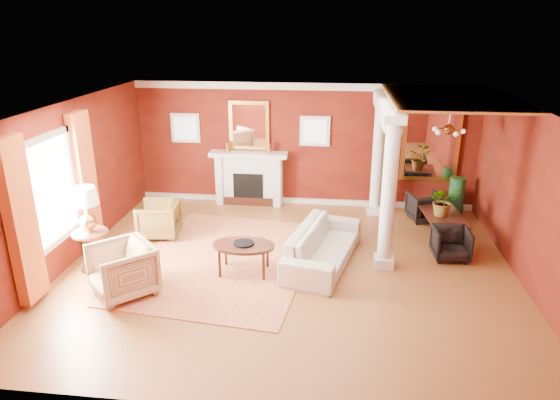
# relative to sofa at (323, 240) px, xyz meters

# --- Properties ---
(ground) EXTENTS (8.00, 8.00, 0.00)m
(ground) POSITION_rel_sofa_xyz_m (-0.60, -0.33, -0.46)
(ground) COLOR brown
(ground) RESTS_ON ground
(room_shell) EXTENTS (8.04, 7.04, 2.92)m
(room_shell) POSITION_rel_sofa_xyz_m (-0.60, -0.33, 1.55)
(room_shell) COLOR #60190D
(room_shell) RESTS_ON ground
(fireplace) EXTENTS (1.85, 0.42, 1.29)m
(fireplace) POSITION_rel_sofa_xyz_m (-1.90, 2.98, 0.18)
(fireplace) COLOR silver
(fireplace) RESTS_ON ground
(overmantel_mirror) EXTENTS (0.95, 0.07, 1.15)m
(overmantel_mirror) POSITION_rel_sofa_xyz_m (-1.90, 3.12, 1.44)
(overmantel_mirror) COLOR gold
(overmantel_mirror) RESTS_ON fireplace
(flank_window_left) EXTENTS (0.70, 0.07, 0.70)m
(flank_window_left) POSITION_rel_sofa_xyz_m (-3.45, 3.13, 1.34)
(flank_window_left) COLOR silver
(flank_window_left) RESTS_ON room_shell
(flank_window_right) EXTENTS (0.70, 0.07, 0.70)m
(flank_window_right) POSITION_rel_sofa_xyz_m (-0.35, 3.13, 1.34)
(flank_window_right) COLOR silver
(flank_window_right) RESTS_ON room_shell
(left_window) EXTENTS (0.21, 2.55, 2.60)m
(left_window) POSITION_rel_sofa_xyz_m (-4.49, -0.93, 0.96)
(left_window) COLOR white
(left_window) RESTS_ON room_shell
(column_front) EXTENTS (0.36, 0.36, 2.80)m
(column_front) POSITION_rel_sofa_xyz_m (1.10, -0.03, 0.96)
(column_front) COLOR silver
(column_front) RESTS_ON ground
(column_back) EXTENTS (0.36, 0.36, 2.80)m
(column_back) POSITION_rel_sofa_xyz_m (1.10, 2.67, 0.96)
(column_back) COLOR silver
(column_back) RESTS_ON ground
(header_beam) EXTENTS (0.30, 3.20, 0.32)m
(header_beam) POSITION_rel_sofa_xyz_m (1.10, 1.57, 2.16)
(header_beam) COLOR silver
(header_beam) RESTS_ON column_front
(amber_ceiling) EXTENTS (2.30, 3.40, 0.04)m
(amber_ceiling) POSITION_rel_sofa_xyz_m (2.25, 1.42, 2.41)
(amber_ceiling) COLOR #C9843B
(amber_ceiling) RESTS_ON room_shell
(dining_mirror) EXTENTS (1.30, 0.07, 1.70)m
(dining_mirror) POSITION_rel_sofa_xyz_m (2.30, 3.12, 1.09)
(dining_mirror) COLOR gold
(dining_mirror) RESTS_ON room_shell
(chandelier) EXTENTS (0.60, 0.62, 0.75)m
(chandelier) POSITION_rel_sofa_xyz_m (2.30, 1.47, 1.78)
(chandelier) COLOR #A46B33
(chandelier) RESTS_ON room_shell
(crown_trim) EXTENTS (8.00, 0.08, 0.16)m
(crown_trim) POSITION_rel_sofa_xyz_m (-0.60, 3.13, 2.36)
(crown_trim) COLOR silver
(crown_trim) RESTS_ON room_shell
(base_trim) EXTENTS (8.00, 0.08, 0.12)m
(base_trim) POSITION_rel_sofa_xyz_m (-0.60, 3.13, -0.40)
(base_trim) COLOR silver
(base_trim) RESTS_ON ground
(rug) EXTENTS (3.52, 4.42, 0.02)m
(rug) POSITION_rel_sofa_xyz_m (-1.85, -0.11, -0.46)
(rug) COLOR maroon
(rug) RESTS_ON ground
(sofa) EXTENTS (1.22, 2.47, 0.93)m
(sofa) POSITION_rel_sofa_xyz_m (0.00, 0.00, 0.00)
(sofa) COLOR beige
(sofa) RESTS_ON ground
(armchair_leopard) EXTENTS (0.82, 0.87, 0.82)m
(armchair_leopard) POSITION_rel_sofa_xyz_m (-3.41, 0.82, -0.06)
(armchair_leopard) COLOR black
(armchair_leopard) RESTS_ON ground
(armchair_stripe) EXTENTS (1.26, 1.26, 0.95)m
(armchair_stripe) POSITION_rel_sofa_xyz_m (-3.20, -1.48, 0.01)
(armchair_stripe) COLOR tan
(armchair_stripe) RESTS_ON ground
(coffee_table) EXTENTS (1.10, 1.10, 0.55)m
(coffee_table) POSITION_rel_sofa_xyz_m (-1.37, -0.55, 0.04)
(coffee_table) COLOR black
(coffee_table) RESTS_ON ground
(coffee_book) EXTENTS (0.16, 0.11, 0.24)m
(coffee_book) POSITION_rel_sofa_xyz_m (-1.41, -0.54, 0.21)
(coffee_book) COLOR black
(coffee_book) RESTS_ON coffee_table
(side_table) EXTENTS (0.62, 0.62, 1.55)m
(side_table) POSITION_rel_sofa_xyz_m (-4.10, -0.71, 0.59)
(side_table) COLOR black
(side_table) RESTS_ON ground
(dining_table) EXTENTS (0.60, 1.41, 0.77)m
(dining_table) POSITION_rel_sofa_xyz_m (2.43, 1.47, -0.08)
(dining_table) COLOR black
(dining_table) RESTS_ON ground
(dining_chair_near) EXTENTS (0.67, 0.63, 0.66)m
(dining_chair_near) POSITION_rel_sofa_xyz_m (2.37, 0.46, -0.13)
(dining_chair_near) COLOR black
(dining_chair_near) RESTS_ON ground
(dining_chair_far) EXTENTS (0.80, 0.77, 0.69)m
(dining_chair_far) POSITION_rel_sofa_xyz_m (2.17, 2.38, -0.12)
(dining_chair_far) COLOR black
(dining_chair_far) RESTS_ON ground
(green_urn) EXTENTS (0.39, 0.39, 0.93)m
(green_urn) POSITION_rel_sofa_xyz_m (2.90, 2.67, -0.10)
(green_urn) COLOR #164420
(green_urn) RESTS_ON ground
(potted_plant) EXTENTS (0.59, 0.65, 0.49)m
(potted_plant) POSITION_rel_sofa_xyz_m (2.36, 1.44, 0.55)
(potted_plant) COLOR #26591E
(potted_plant) RESTS_ON dining_table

